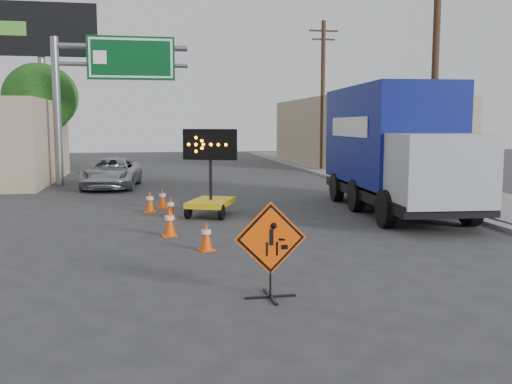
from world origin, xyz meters
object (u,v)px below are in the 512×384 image
object	(u,v)px
pickup_truck	(112,173)
box_truck	(393,155)
construction_sign	(271,247)
arrow_board	(211,197)

from	to	relation	value
pickup_truck	box_truck	size ratio (longest dim) A/B	0.55
construction_sign	arrow_board	world-z (taller)	arrow_board
construction_sign	arrow_board	bearing A→B (deg)	88.98
arrow_board	box_truck	xyz separation A→B (m)	(5.98, -0.05, 1.25)
construction_sign	pickup_truck	xyz separation A→B (m)	(-3.71, 17.32, -0.18)
arrow_board	box_truck	distance (m)	6.11
construction_sign	pickup_truck	world-z (taller)	construction_sign
construction_sign	box_truck	distance (m)	10.43
construction_sign	box_truck	world-z (taller)	box_truck
arrow_board	box_truck	size ratio (longest dim) A/B	0.31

